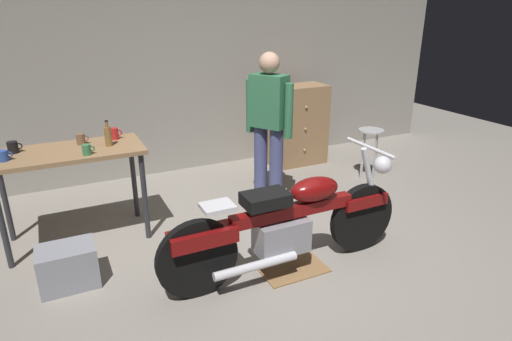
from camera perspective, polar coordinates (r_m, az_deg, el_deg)
The scene contains 15 objects.
ground_plane at distance 3.86m, azimuth 5.04°, elevation -12.38°, with size 12.00×12.00×0.00m, color gray.
back_wall at distance 5.83m, azimuth -9.13°, elevation 15.07°, with size 8.00×0.12×3.10m, color gray.
workbench at distance 4.26m, azimuth -23.33°, elevation 1.05°, with size 1.30×0.64×0.90m.
motorcycle at distance 3.58m, azimuth 4.38°, elevation -6.81°, with size 2.19×0.60×1.00m.
person_standing at distance 4.72m, azimuth 1.69°, elevation 6.31°, with size 0.39×0.50×1.67m.
shop_stool at distance 5.75m, azimuth 14.80°, elevation 3.85°, with size 0.32×0.32×0.64m.
wooden_dresser at distance 6.11m, azimuth 5.36°, elevation 5.96°, with size 0.80×0.47×1.10m.
drip_tray at distance 3.82m, azimuth 4.70°, elevation -12.56°, with size 0.56×0.40×0.01m, color olive.
storage_bin at distance 3.83m, azimuth -23.48°, elevation -11.47°, with size 0.44×0.32×0.34m, color gray.
mug_red_diner at distance 4.40m, azimuth -18.05°, elevation 4.63°, with size 0.11×0.07×0.11m.
mug_green_speckled at distance 4.01m, azimuth -21.35°, elevation 2.56°, with size 0.11×0.07×0.09m.
mug_blue_enamel at distance 4.16m, azimuth -30.31°, elevation 1.68°, with size 0.12×0.09×0.09m.
mug_black_matte at distance 4.34m, azimuth -29.30°, elevation 2.68°, with size 0.12×0.09×0.10m.
mug_brown_stoneware at distance 4.34m, azimuth -22.01°, elevation 3.84°, with size 0.11×0.08×0.10m.
bottle at distance 4.20m, azimuth -18.86°, elevation 4.36°, with size 0.06×0.06×0.24m.
Camera 1 is at (-1.70, -2.75, 2.10)m, focal length 30.44 mm.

